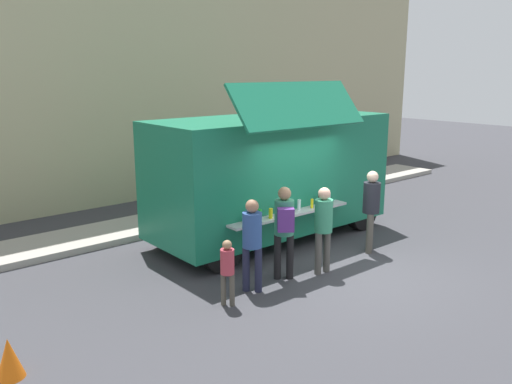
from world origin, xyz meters
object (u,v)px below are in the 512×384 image
at_px(customer_extra_browsing, 371,204).
at_px(trash_bin, 309,182).
at_px(child_near_queue, 227,267).
at_px(food_truck_main, 272,173).
at_px(customer_rear_waiting, 252,237).
at_px(customer_front_ordering, 323,223).
at_px(customer_mid_with_backpack, 284,224).
at_px(traffic_cone_orange, 9,358).

bearing_deg(customer_extra_browsing, trash_bin, -65.59).
xyz_separation_m(customer_extra_browsing, child_near_queue, (-4.02, -0.13, -0.38)).
xyz_separation_m(food_truck_main, customer_rear_waiting, (-2.35, -2.08, -0.54)).
bearing_deg(customer_extra_browsing, customer_rear_waiting, 55.26).
bearing_deg(child_near_queue, customer_extra_browsing, -34.99).
bearing_deg(food_truck_main, child_near_queue, -142.85).
xyz_separation_m(trash_bin, customer_front_ordering, (-4.46, -4.62, 0.57)).
distance_m(customer_rear_waiting, child_near_queue, 0.78).
distance_m(customer_extra_browsing, child_near_queue, 4.04).
bearing_deg(customer_rear_waiting, trash_bin, -2.63).
bearing_deg(customer_mid_with_backpack, customer_front_ordering, -69.28).
height_order(customer_extra_browsing, child_near_queue, customer_extra_browsing).
relative_size(trash_bin, customer_front_ordering, 0.53).
xyz_separation_m(traffic_cone_orange, customer_mid_with_backpack, (4.95, 0.07, 0.82)).
relative_size(food_truck_main, child_near_queue, 4.98).
height_order(traffic_cone_orange, customer_rear_waiting, customer_rear_waiting).
bearing_deg(traffic_cone_orange, customer_front_ordering, -1.78).
xyz_separation_m(food_truck_main, customer_extra_browsing, (0.97, -2.12, -0.49)).
bearing_deg(customer_mid_with_backpack, trash_bin, -12.20).
bearing_deg(food_truck_main, customer_rear_waiting, -137.93).
distance_m(food_truck_main, customer_front_ordering, 2.47).
xyz_separation_m(traffic_cone_orange, child_near_queue, (3.45, -0.13, 0.42)).
distance_m(trash_bin, customer_front_ordering, 6.45).
height_order(trash_bin, customer_extra_browsing, customer_extra_browsing).
bearing_deg(customer_rear_waiting, child_near_queue, 155.78).
bearing_deg(traffic_cone_orange, trash_bin, 23.51).
relative_size(food_truck_main, traffic_cone_orange, 10.46).
relative_size(customer_mid_with_backpack, customer_rear_waiting, 1.05).
xyz_separation_m(food_truck_main, customer_front_ordering, (-0.74, -2.30, -0.53)).
bearing_deg(traffic_cone_orange, food_truck_main, 18.09).
relative_size(customer_front_ordering, customer_mid_with_backpack, 0.96).
bearing_deg(customer_rear_waiting, customer_extra_browsing, -39.40).
relative_size(customer_mid_with_backpack, customer_extra_browsing, 1.00).
xyz_separation_m(traffic_cone_orange, trash_bin, (10.21, 4.44, 0.18)).
distance_m(customer_rear_waiting, customer_extra_browsing, 3.33).
relative_size(traffic_cone_orange, customer_mid_with_backpack, 0.31).
bearing_deg(customer_mid_with_backpack, customer_extra_browsing, -53.65).
bearing_deg(traffic_cone_orange, child_near_queue, -2.18).
bearing_deg(customer_rear_waiting, food_truck_main, 2.88).
bearing_deg(customer_extra_browsing, child_near_queue, 57.92).
xyz_separation_m(customer_front_ordering, customer_mid_with_backpack, (-0.80, 0.25, 0.07)).
height_order(customer_front_ordering, customer_mid_with_backpack, customer_mid_with_backpack).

